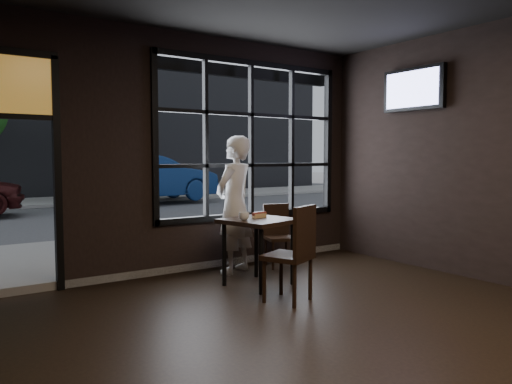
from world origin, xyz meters
TOP-DOWN VIEW (x-y plane):
  - floor at (0.00, 0.00)m, footprint 6.00×7.00m
  - window_frame at (1.20, 3.50)m, footprint 3.06×0.12m
  - cafe_table at (0.54, 2.35)m, footprint 0.92×0.92m
  - chair_near at (0.42, 1.62)m, footprint 0.59×0.59m
  - chair_window at (1.37, 3.02)m, footprint 0.48×0.48m
  - man at (0.66, 3.10)m, footprint 0.79×0.68m
  - hotdog at (0.60, 2.43)m, footprint 0.21×0.09m
  - cup at (0.31, 2.32)m, footprint 0.13×0.13m
  - tv at (2.93, 2.00)m, footprint 0.11×1.01m
  - navy_car at (3.35, 12.71)m, footprint 4.76×2.04m
  - tree_right at (2.07, 14.64)m, footprint 2.22×2.22m

SIDE VIEW (x-z plane):
  - floor at x=0.00m, z-range -0.02..0.00m
  - cafe_table at x=0.54m, z-range 0.00..0.82m
  - chair_window at x=1.37m, z-range 0.00..0.88m
  - chair_near at x=0.42m, z-range 0.00..1.05m
  - hotdog at x=0.60m, z-range 0.81..0.87m
  - cup at x=0.31m, z-range 0.81..0.91m
  - navy_car at x=3.35m, z-range 0.10..1.62m
  - man at x=0.66m, z-range 0.00..1.84m
  - window_frame at x=1.20m, z-range 0.66..2.94m
  - tv at x=2.93m, z-range 2.20..2.79m
  - tree_right at x=2.07m, z-range 0.77..4.56m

